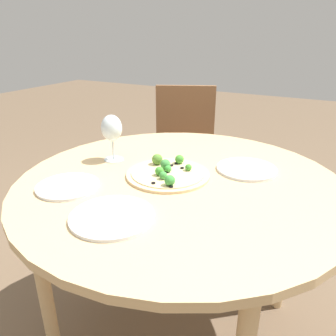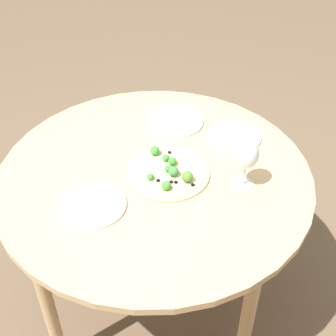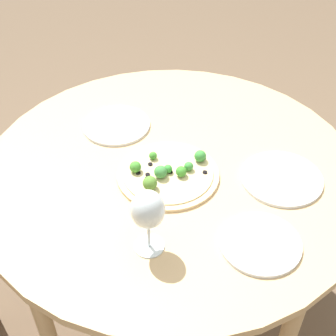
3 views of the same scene
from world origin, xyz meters
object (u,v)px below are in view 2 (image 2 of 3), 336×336
plate_near (174,121)px  plate_far (235,136)px  pizza (168,172)px  wine_glass (247,156)px  plate_side (93,205)px

plate_near → plate_far: 0.26m
pizza → plate_far: bearing=-45.2°
wine_glass → plate_near: 0.47m
pizza → plate_near: pizza is taller
plate_near → plate_side: 0.57m
pizza → plate_near: 0.34m
wine_glass → plate_far: size_ratio=0.89×
pizza → plate_side: size_ratio=1.35×
plate_near → plate_far: bearing=-109.3°
pizza → wine_glass: 0.30m
wine_glass → plate_near: wine_glass is taller
plate_far → plate_side: (-0.43, 0.49, 0.00)m
plate_near → plate_side: same height
pizza → wine_glass: size_ratio=1.62×
wine_glass → plate_near: size_ratio=0.78×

